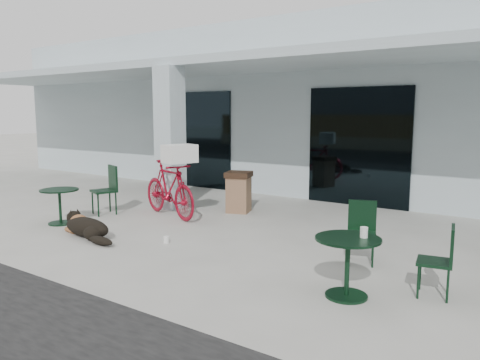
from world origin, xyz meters
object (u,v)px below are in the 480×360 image
Objects in this scene: cafe_table_near at (60,207)px; cafe_table_far at (347,267)px; dog at (87,226)px; trash_receptacle at (239,192)px; bicycle at (169,189)px; cafe_chair_far_a at (362,233)px; cafe_chair_near at (104,190)px; cafe_chair_far_b at (435,261)px.

cafe_table_far reaches higher than cafe_table_near.
trash_receptacle is at bearing 84.30° from dog.
bicycle reaches higher than dog.
bicycle is at bearing -128.44° from trash_receptacle.
bicycle is 4.39m from cafe_chair_far_a.
dog is at bearing -179.29° from cafe_table_far.
cafe_chair_near is at bearing 133.79° from bicycle.
dog is 1.40× the size of cafe_chair_far_b.
trash_receptacle is at bearing 131.96° from cafe_chair_far_a.
cafe_table_far is 0.86× the size of cafe_chair_far_a.
cafe_chair_near is at bearing -140.70° from trash_receptacle.
cafe_table_far is 0.89× the size of cafe_chair_far_b.
cafe_chair_far_a is 1.03× the size of cafe_chair_far_b.
cafe_chair_near is at bearing 142.90° from dog.
bicycle is 2.26× the size of cafe_chair_far_b.
cafe_chair_far_a is 1.32m from cafe_chair_far_b.
cafe_chair_far_b is at bearing 36.05° from cafe_table_far.
cafe_chair_far_a is at bearing 20.03° from cafe_chair_near.
cafe_table_near is at bearing -69.51° from cafe_chair_near.
dog is (-0.02, -2.02, -0.38)m from bicycle.
dog is 1.57× the size of cafe_table_far.
trash_receptacle is (0.94, 3.19, 0.24)m from dog.
cafe_chair_far_b is at bearing -51.01° from cafe_chair_far_a.
dog is at bearing -27.41° from cafe_chair_near.
trash_receptacle reaches higher than cafe_chair_far_b.
cafe_table_near is 0.82× the size of cafe_chair_far_a.
cafe_table_near is at bearing -127.69° from trash_receptacle.
cafe_chair_near reaches higher than dog.
cafe_chair_near is at bearing 159.91° from cafe_chair_far_a.
cafe_chair_far_a reaches higher than cafe_table_far.
dog is 1.31m from cafe_table_near.
cafe_table_near reaches higher than dog.
cafe_chair_far_b is (6.74, 0.31, 0.09)m from cafe_table_near.
trash_receptacle is (-4.54, 2.53, 0.01)m from cafe_chair_far_b.
bicycle is 5.64m from cafe_chair_far_b.
cafe_chair_far_a is (4.34, -0.68, -0.14)m from bicycle.
trash_receptacle is at bearing 139.90° from cafe_table_far.
cafe_table_near is (-1.26, 0.34, 0.14)m from dog.
trash_receptacle reaches higher than cafe_table_far.
bicycle reaches higher than trash_receptacle.
cafe_chair_far_b is at bearing -86.60° from bicycle.
cafe_chair_far_b is 0.97× the size of trash_receptacle.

